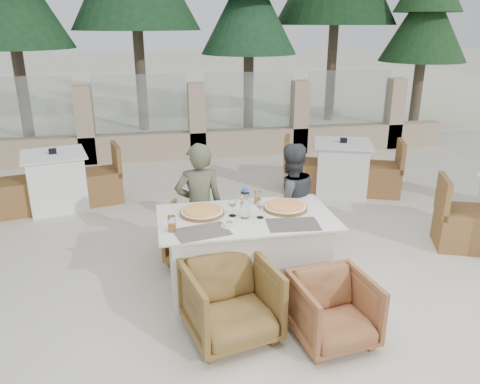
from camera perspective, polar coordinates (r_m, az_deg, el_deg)
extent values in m
plane|color=beige|center=(4.65, 1.43, -11.60)|extent=(80.00, 80.00, 0.00)
cube|color=beige|center=(18.05, -8.39, 12.01)|extent=(30.00, 16.00, 0.01)
cone|color=#1E4624|center=(11.18, -26.31, 19.67)|extent=(2.42, 2.42, 5.50)
cone|color=#204C2B|center=(11.32, 1.09, 20.29)|extent=(2.20, 2.20, 5.00)
cone|color=#214922|center=(12.17, 21.58, 17.79)|extent=(1.98, 1.98, 4.50)
cube|color=#5A554D|center=(3.96, -4.66, -4.87)|extent=(0.50, 0.39, 0.00)
cube|color=#504B44|center=(4.12, 6.50, -3.95)|extent=(0.48, 0.34, 0.00)
cylinder|color=#C5691A|center=(4.31, -4.64, -2.38)|extent=(0.49, 0.49, 0.05)
cylinder|color=#DF5A1E|center=(4.44, 5.56, -1.76)|extent=(0.53, 0.53, 0.05)
cylinder|color=#AACAE0|center=(4.18, 0.61, -1.36)|extent=(0.09, 0.09, 0.28)
cylinder|color=orange|center=(3.98, -8.31, -3.84)|extent=(0.08, 0.08, 0.14)
cylinder|color=#C5871B|center=(4.54, 2.14, -0.67)|extent=(0.08, 0.08, 0.13)
imported|color=olive|center=(5.10, -5.30, -4.91)|extent=(0.78, 0.80, 0.59)
imported|color=olive|center=(5.36, 4.16, -3.47)|extent=(0.66, 0.68, 0.61)
imported|color=brown|center=(3.86, -1.16, -13.16)|extent=(0.82, 0.84, 0.64)
imported|color=#915A34|center=(3.90, 11.32, -13.92)|extent=(0.67, 0.68, 0.56)
imported|color=#50533C|center=(4.76, -4.98, -1.86)|extent=(0.50, 0.34, 1.34)
imported|color=#3C3E41|center=(4.94, 6.06, -1.36)|extent=(0.69, 0.57, 1.29)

